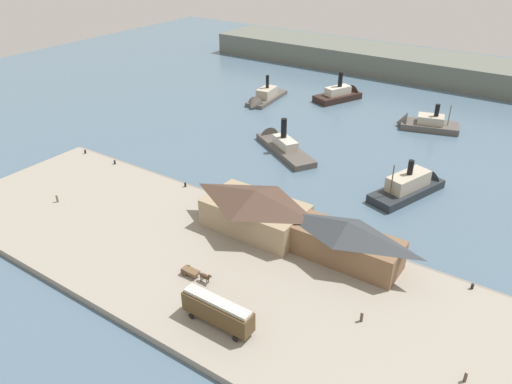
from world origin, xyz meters
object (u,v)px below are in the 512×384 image
(ferry_moored_east, at_px, (342,94))
(ferry_shed_west_terminal, at_px, (346,241))
(pedestrian_near_east_shed, at_px, (57,199))
(mooring_post_center_west, at_px, (115,162))
(ferry_outer_harbor, at_px, (263,99))
(ferry_departing_north, at_px, (413,185))
(ferry_shed_customs_shed, at_px, (255,209))
(ferry_moored_west, at_px, (279,143))
(mooring_post_center_east, at_px, (472,286))
(mooring_post_west, at_px, (85,152))
(street_tram, at_px, (218,310))
(ferry_near_quay, at_px, (421,124))
(mooring_post_east, at_px, (185,185))
(pedestrian_at_waters_edge, at_px, (465,377))
(pedestrian_by_tram, at_px, (362,317))
(horse_cart, at_px, (196,273))

(ferry_moored_east, bearing_deg, ferry_shed_west_terminal, -64.26)
(pedestrian_near_east_shed, bearing_deg, mooring_post_center_west, 102.10)
(ferry_outer_harbor, bearing_deg, ferry_departing_north, -27.83)
(ferry_shed_customs_shed, height_order, ferry_moored_west, ferry_shed_customs_shed)
(mooring_post_center_east, bearing_deg, mooring_post_west, -179.68)
(street_tram, xyz_separation_m, ferry_near_quay, (-1.16, 92.60, -2.46))
(ferry_shed_customs_shed, bearing_deg, ferry_outer_harbor, 122.43)
(ferry_outer_harbor, bearing_deg, mooring_post_east, -72.20)
(pedestrian_at_waters_edge, xyz_separation_m, mooring_post_center_west, (-82.84, 18.13, -0.29))
(pedestrian_near_east_shed, height_order, mooring_post_east, pedestrian_near_east_shed)
(ferry_shed_west_terminal, distance_m, pedestrian_at_waters_edge, 27.36)
(mooring_post_east, height_order, mooring_post_west, same)
(mooring_post_center_east, height_order, ferry_moored_east, ferry_moored_east)
(pedestrian_by_tram, bearing_deg, mooring_post_east, 160.89)
(street_tram, bearing_deg, ferry_outer_harbor, 119.87)
(mooring_post_east, xyz_separation_m, mooring_post_west, (-31.32, -0.76, 0.00))
(mooring_post_center_west, bearing_deg, pedestrian_at_waters_edge, -12.34)
(ferry_shed_customs_shed, height_order, ferry_outer_harbor, ferry_shed_customs_shed)
(ferry_shed_customs_shed, xyz_separation_m, mooring_post_center_west, (-42.16, 4.04, -3.51))
(horse_cart, bearing_deg, ferry_shed_west_terminal, 45.56)
(pedestrian_by_tram, bearing_deg, mooring_post_west, 168.77)
(mooring_post_center_west, distance_m, ferry_departing_north, 66.93)
(ferry_shed_west_terminal, distance_m, mooring_post_center_west, 60.00)
(mooring_post_east, bearing_deg, mooring_post_center_east, -0.24)
(ferry_moored_east, bearing_deg, mooring_post_center_east, -52.46)
(pedestrian_at_waters_edge, bearing_deg, street_tram, -163.36)
(mooring_post_west, height_order, ferry_moored_east, ferry_moored_east)
(mooring_post_center_east, height_order, mooring_post_west, same)
(mooring_post_center_west, distance_m, ferry_moored_west, 40.42)
(ferry_moored_east, bearing_deg, mooring_post_west, -112.84)
(ferry_outer_harbor, bearing_deg, horse_cart, -63.30)
(ferry_moored_west, bearing_deg, ferry_shed_west_terminal, -45.56)
(street_tram, relative_size, pedestrian_near_east_shed, 6.61)
(ferry_shed_west_terminal, height_order, pedestrian_near_east_shed, ferry_shed_west_terminal)
(ferry_departing_north, bearing_deg, mooring_post_east, -145.99)
(pedestrian_by_tram, bearing_deg, street_tram, -144.02)
(mooring_post_center_east, distance_m, ferry_moored_east, 94.89)
(mooring_post_east, height_order, mooring_post_center_east, same)
(mooring_post_east, xyz_separation_m, ferry_departing_north, (40.00, 27.00, 0.03))
(pedestrian_by_tram, xyz_separation_m, ferry_outer_harbor, (-65.80, 74.29, -0.75))
(pedestrian_near_east_shed, bearing_deg, mooring_post_center_east, 14.17)
(pedestrian_at_waters_edge, bearing_deg, mooring_post_center_west, 167.66)
(ferry_departing_north, bearing_deg, pedestrian_near_east_shed, -140.89)
(pedestrian_at_waters_edge, xyz_separation_m, mooring_post_east, (-61.95, 18.91, -0.29))
(ferry_shed_customs_shed, distance_m, mooring_post_center_west, 42.50)
(horse_cart, xyz_separation_m, ferry_moored_east, (-21.05, 97.08, -0.57))
(mooring_post_west, bearing_deg, ferry_shed_west_terminal, -3.04)
(pedestrian_by_tram, height_order, ferry_near_quay, ferry_near_quay)
(ferry_shed_west_terminal, height_order, street_tram, ferry_shed_west_terminal)
(horse_cart, distance_m, ferry_near_quay, 86.86)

